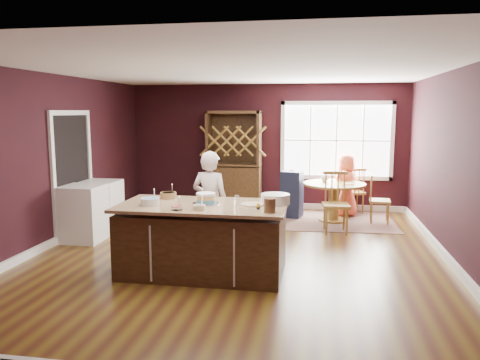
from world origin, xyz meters
name	(u,v)px	position (x,y,z in m)	size (l,w,h in m)	color
room_shell	(239,164)	(0.00, 0.00, 1.35)	(7.00, 7.00, 7.00)	brown
window	(336,141)	(1.50, 3.47, 1.50)	(2.36, 0.10, 1.66)	white
doorway	(73,176)	(-2.97, 0.60, 1.02)	(0.08, 1.26, 2.13)	white
kitchen_island	(203,240)	(-0.32, -0.90, 0.44)	(2.17, 1.14, 0.92)	black
dining_table	(334,194)	(1.45, 2.38, 0.53)	(1.20, 1.20, 0.75)	brown
baker	(210,204)	(-0.39, -0.16, 0.78)	(0.57, 0.37, 1.55)	beige
layer_cake	(206,198)	(-0.29, -0.86, 0.99)	(0.35, 0.35, 0.14)	white
bowl_blue	(150,202)	(-0.97, -1.07, 0.97)	(0.24, 0.24, 0.09)	silver
bowl_yellow	(168,195)	(-0.89, -0.57, 0.96)	(0.22, 0.22, 0.08)	olive
bowl_pink	(177,208)	(-0.54, -1.30, 0.95)	(0.14, 0.14, 0.05)	silver
bowl_olive	(199,207)	(-0.28, -1.24, 0.95)	(0.16, 0.16, 0.06)	beige
drinking_glass	(236,200)	(0.12, -0.90, 0.99)	(0.07, 0.07, 0.13)	white
dinner_plate	(252,204)	(0.32, -0.85, 0.93)	(0.30, 0.30, 0.02)	beige
white_tub	(275,199)	(0.60, -0.71, 0.98)	(0.38, 0.38, 0.13)	silver
stoneware_crock	(270,205)	(0.59, -1.24, 1.01)	(0.14, 0.14, 0.17)	#432D1A
toy_figurine	(258,206)	(0.43, -1.09, 0.96)	(0.05, 0.05, 0.08)	yellow
rug	(333,221)	(1.45, 2.38, 0.01)	(2.28, 1.76, 0.01)	brown
chair_east	(380,199)	(2.31, 2.39, 0.47)	(0.40, 0.38, 0.94)	#98603D
chair_south	(336,202)	(1.46, 1.50, 0.54)	(0.45, 0.43, 1.08)	brown
chair_north	(353,190)	(1.86, 3.19, 0.49)	(0.41, 0.39, 0.98)	brown
seated_woman	(346,186)	(1.70, 2.86, 0.63)	(0.62, 0.40, 1.26)	#F36144
high_chair	(292,193)	(0.62, 2.61, 0.49)	(0.40, 0.40, 0.98)	black
toddler	(296,177)	(0.70, 2.73, 0.81)	(0.18, 0.14, 0.26)	#8CA5BF
table_plate	(349,184)	(1.71, 2.28, 0.76)	(0.19, 0.19, 0.01)	beige
table_cup	(325,179)	(1.26, 2.52, 0.80)	(0.13, 0.13, 0.10)	white
hutch	(234,160)	(-0.67, 3.22, 1.06)	(1.16, 0.48, 2.13)	#3F2610
washer	(83,213)	(-2.64, 0.28, 0.46)	(0.63, 0.61, 0.92)	white
dryer	(101,206)	(-2.64, 0.92, 0.45)	(0.62, 0.60, 0.90)	silver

